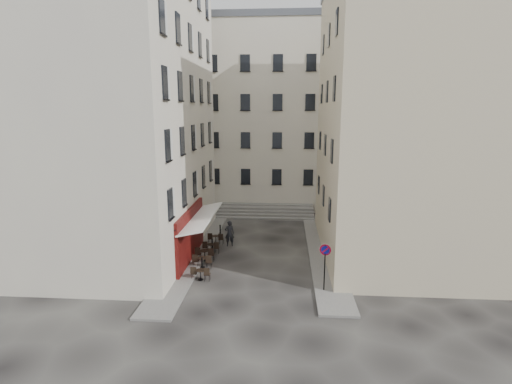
# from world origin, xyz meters

# --- Properties ---
(ground) EXTENTS (90.00, 90.00, 0.00)m
(ground) POSITION_xyz_m (0.00, 0.00, 0.00)
(ground) COLOR black
(ground) RESTS_ON ground
(sidewalk_left) EXTENTS (2.00, 22.00, 0.12)m
(sidewalk_left) POSITION_xyz_m (-4.50, 4.00, 0.06)
(sidewalk_left) COLOR slate
(sidewalk_left) RESTS_ON ground
(sidewalk_right) EXTENTS (2.00, 18.00, 0.12)m
(sidewalk_right) POSITION_xyz_m (4.50, 3.00, 0.06)
(sidewalk_right) COLOR slate
(sidewalk_right) RESTS_ON ground
(building_left) EXTENTS (12.20, 16.20, 20.60)m
(building_left) POSITION_xyz_m (-10.50, 3.00, 10.31)
(building_left) COLOR beige
(building_left) RESTS_ON ground
(building_right) EXTENTS (12.20, 14.20, 18.60)m
(building_right) POSITION_xyz_m (10.50, 3.50, 9.31)
(building_right) COLOR beige
(building_right) RESTS_ON ground
(building_back) EXTENTS (18.20, 10.20, 18.60)m
(building_back) POSITION_xyz_m (-1.00, 19.00, 9.31)
(building_back) COLOR beige
(building_back) RESTS_ON ground
(cafe_storefront) EXTENTS (1.74, 7.30, 3.50)m
(cafe_storefront) POSITION_xyz_m (-4.32, 1.00, 1.88)
(cafe_storefront) COLOR #410909
(cafe_storefront) RESTS_ON ground
(stone_steps) EXTENTS (9.00, 3.15, 0.80)m
(stone_steps) POSITION_xyz_m (0.00, 12.57, 0.40)
(stone_steps) COLOR slate
(stone_steps) RESTS_ON ground
(bollard_near) EXTENTS (0.12, 0.12, 0.98)m
(bollard_near) POSITION_xyz_m (-3.25, -1.00, 0.53)
(bollard_near) COLOR black
(bollard_near) RESTS_ON ground
(bollard_mid) EXTENTS (0.12, 0.12, 0.98)m
(bollard_mid) POSITION_xyz_m (-3.25, 2.50, 0.53)
(bollard_mid) COLOR black
(bollard_mid) RESTS_ON ground
(bollard_far) EXTENTS (0.12, 0.12, 0.98)m
(bollard_far) POSITION_xyz_m (-3.25, 6.00, 0.53)
(bollard_far) COLOR black
(bollard_far) RESTS_ON ground
(no_parking_sign) EXTENTS (0.62, 0.19, 2.76)m
(no_parking_sign) POSITION_xyz_m (4.00, -3.20, 1.95)
(no_parking_sign) COLOR black
(no_parking_sign) RESTS_ON ground
(bistro_table_a) EXTENTS (1.15, 0.54, 0.81)m
(bistro_table_a) POSITION_xyz_m (-3.09, -2.19, 0.41)
(bistro_table_a) COLOR black
(bistro_table_a) RESTS_ON ground
(bistro_table_b) EXTENTS (1.24, 0.58, 0.87)m
(bistro_table_b) POSITION_xyz_m (-3.37, -0.35, 0.45)
(bistro_table_b) COLOR black
(bistro_table_b) RESTS_ON ground
(bistro_table_c) EXTENTS (1.28, 0.60, 0.90)m
(bistro_table_c) POSITION_xyz_m (-3.45, 0.88, 0.46)
(bistro_table_c) COLOR black
(bistro_table_c) RESTS_ON ground
(bistro_table_d) EXTENTS (1.17, 0.55, 0.82)m
(bistro_table_d) POSITION_xyz_m (-3.30, 2.32, 0.42)
(bistro_table_d) COLOR black
(bistro_table_d) RESTS_ON ground
(bistro_table_e) EXTENTS (1.18, 0.55, 0.83)m
(bistro_table_e) POSITION_xyz_m (-3.29, 4.20, 0.42)
(bistro_table_e) COLOR black
(bistro_table_e) RESTS_ON ground
(pedestrian) EXTENTS (0.78, 0.61, 1.91)m
(pedestrian) POSITION_xyz_m (-2.22, 3.92, 0.96)
(pedestrian) COLOR black
(pedestrian) RESTS_ON ground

